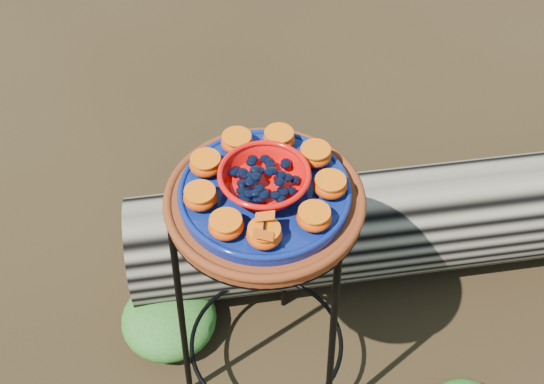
% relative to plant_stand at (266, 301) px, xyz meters
% --- Properties ---
extents(ground, '(60.00, 60.00, 0.00)m').
position_rel_plant_stand_xyz_m(ground, '(0.00, 0.00, -0.35)').
color(ground, black).
extents(plant_stand, '(0.44, 0.44, 0.70)m').
position_rel_plant_stand_xyz_m(plant_stand, '(0.00, 0.00, 0.00)').
color(plant_stand, black).
rests_on(plant_stand, ground).
extents(terracotta_saucer, '(0.40, 0.40, 0.03)m').
position_rel_plant_stand_xyz_m(terracotta_saucer, '(0.00, 0.00, 0.37)').
color(terracotta_saucer, '#662B0D').
rests_on(terracotta_saucer, plant_stand).
extents(cobalt_plate, '(0.34, 0.34, 0.02)m').
position_rel_plant_stand_xyz_m(cobalt_plate, '(0.00, 0.00, 0.39)').
color(cobalt_plate, '#08194B').
rests_on(cobalt_plate, terracotta_saucer).
extents(red_bowl, '(0.17, 0.17, 0.05)m').
position_rel_plant_stand_xyz_m(red_bowl, '(0.00, 0.00, 0.43)').
color(red_bowl, red).
rests_on(red_bowl, cobalt_plate).
extents(glass_gems, '(0.13, 0.13, 0.02)m').
position_rel_plant_stand_xyz_m(glass_gems, '(0.00, 0.00, 0.46)').
color(glass_gems, black).
rests_on(glass_gems, red_bowl).
extents(orange_half_0, '(0.07, 0.07, 0.04)m').
position_rel_plant_stand_xyz_m(orange_half_0, '(0.03, -0.13, 0.42)').
color(orange_half_0, red).
rests_on(orange_half_0, cobalt_plate).
extents(orange_half_1, '(0.07, 0.07, 0.04)m').
position_rel_plant_stand_xyz_m(orange_half_1, '(0.11, -0.06, 0.42)').
color(orange_half_1, red).
rests_on(orange_half_1, cobalt_plate).
extents(orange_half_2, '(0.07, 0.07, 0.04)m').
position_rel_plant_stand_xyz_m(orange_half_2, '(0.13, 0.02, 0.42)').
color(orange_half_2, red).
rests_on(orange_half_2, cobalt_plate).
extents(orange_half_3, '(0.07, 0.07, 0.04)m').
position_rel_plant_stand_xyz_m(orange_half_3, '(0.08, 0.10, 0.42)').
color(orange_half_3, red).
rests_on(orange_half_3, cobalt_plate).
extents(orange_half_4, '(0.07, 0.07, 0.04)m').
position_rel_plant_stand_xyz_m(orange_half_4, '(0.00, 0.13, 0.42)').
color(orange_half_4, red).
rests_on(orange_half_4, cobalt_plate).
extents(orange_half_5, '(0.07, 0.07, 0.04)m').
position_rel_plant_stand_xyz_m(orange_half_5, '(-0.08, 0.10, 0.42)').
color(orange_half_5, red).
rests_on(orange_half_5, cobalt_plate).
extents(orange_half_6, '(0.07, 0.07, 0.04)m').
position_rel_plant_stand_xyz_m(orange_half_6, '(-0.13, 0.02, 0.42)').
color(orange_half_6, red).
rests_on(orange_half_6, cobalt_plate).
extents(orange_half_7, '(0.07, 0.07, 0.04)m').
position_rel_plant_stand_xyz_m(orange_half_7, '(-0.11, -0.06, 0.42)').
color(orange_half_7, red).
rests_on(orange_half_7, cobalt_plate).
extents(orange_half_8, '(0.07, 0.07, 0.04)m').
position_rel_plant_stand_xyz_m(orange_half_8, '(-0.04, -0.12, 0.42)').
color(orange_half_8, red).
rests_on(orange_half_8, cobalt_plate).
extents(butterfly, '(0.09, 0.06, 0.01)m').
position_rel_plant_stand_xyz_m(butterfly, '(0.03, -0.13, 0.45)').
color(butterfly, '#CB4609').
rests_on(butterfly, orange_half_0).
extents(driftwood_log, '(1.79, 1.07, 0.33)m').
position_rel_plant_stand_xyz_m(driftwood_log, '(0.36, 0.51, -0.19)').
color(driftwood_log, black).
rests_on(driftwood_log, ground).
extents(foliage_left, '(0.27, 0.27, 0.14)m').
position_rel_plant_stand_xyz_m(foliage_left, '(-0.30, 0.06, -0.28)').
color(foliage_left, '#1D4B1B').
rests_on(foliage_left, ground).
extents(foliage_back, '(0.31, 0.31, 0.16)m').
position_rel_plant_stand_xyz_m(foliage_back, '(-0.09, 0.59, -0.27)').
color(foliage_back, '#1D4B1B').
rests_on(foliage_back, ground).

